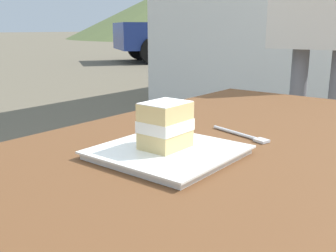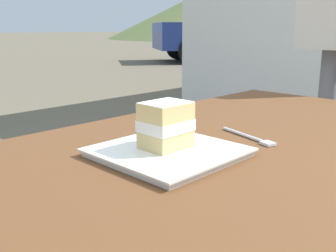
{
  "view_description": "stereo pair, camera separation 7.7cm",
  "coord_description": "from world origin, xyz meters",
  "views": [
    {
      "loc": [
        -0.69,
        -0.39,
        0.95
      ],
      "look_at": [
        -0.11,
        0.08,
        0.76
      ],
      "focal_mm": 42.0,
      "sensor_mm": 36.0,
      "label": 1
    },
    {
      "loc": [
        -0.64,
        -0.45,
        0.95
      ],
      "look_at": [
        -0.11,
        0.08,
        0.76
      ],
      "focal_mm": 42.0,
      "sensor_mm": 36.0,
      "label": 2
    }
  ],
  "objects": [
    {
      "name": "dessert_plate",
      "position": [
        -0.11,
        0.08,
        0.71
      ],
      "size": [
        0.26,
        0.26,
        0.02
      ],
      "color": "white",
      "rests_on": "patio_table"
    },
    {
      "name": "distant_hill",
      "position": [
        31.03,
        21.04,
        2.94
      ],
      "size": [
        24.79,
        24.79,
        5.87
      ],
      "color": "#60703D",
      "rests_on": "ground"
    },
    {
      "name": "cake_slice",
      "position": [
        -0.11,
        0.09,
        0.76
      ],
      "size": [
        0.09,
        0.08,
        0.09
      ],
      "color": "#E0C17A",
      "rests_on": "dessert_plate"
    },
    {
      "name": "parked_car_near",
      "position": [
        9.03,
        6.36,
        0.87
      ],
      "size": [
        4.64,
        4.01,
        1.63
      ],
      "color": "navy",
      "rests_on": "ground"
    },
    {
      "name": "parked_car_extra",
      "position": [
        18.06,
        8.44,
        0.83
      ],
      "size": [
        2.58,
        4.74,
        1.56
      ],
      "color": "black",
      "rests_on": "ground"
    },
    {
      "name": "parked_car_far",
      "position": [
        14.66,
        7.79,
        0.75
      ],
      "size": [
        3.5,
        4.64,
        1.37
      ],
      "color": "#B7BABF",
      "rests_on": "ground"
    },
    {
      "name": "patio_table",
      "position": [
        0.0,
        0.0,
        0.61
      ],
      "size": [
        1.53,
        0.87,
        0.7
      ],
      "color": "brown",
      "rests_on": "ground"
    },
    {
      "name": "dessert_fork",
      "position": [
        0.11,
        0.03,
        0.71
      ],
      "size": [
        0.06,
        0.17,
        0.01
      ],
      "color": "silver",
      "rests_on": "patio_table"
    }
  ]
}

